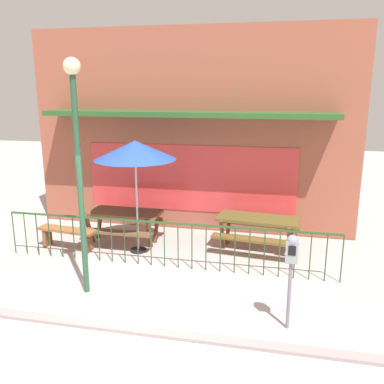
{
  "coord_description": "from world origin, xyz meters",
  "views": [
    {
      "loc": [
        2.21,
        -5.65,
        3.59
      ],
      "look_at": [
        0.49,
        2.4,
        1.52
      ],
      "focal_mm": 38.76,
      "sensor_mm": 36.0,
      "label": 1
    }
  ],
  "objects_px": {
    "patio_bench": "(67,234)",
    "street_lamp": "(77,147)",
    "patio_umbrella": "(135,151)",
    "parking_meter_near": "(291,257)",
    "picnic_table_right": "(257,224)",
    "picnic_table_left": "(123,218)"
  },
  "relations": [
    {
      "from": "patio_umbrella",
      "to": "parking_meter_near",
      "type": "relative_size",
      "value": 1.66
    },
    {
      "from": "patio_bench",
      "to": "street_lamp",
      "type": "height_order",
      "value": "street_lamp"
    },
    {
      "from": "picnic_table_right",
      "to": "patio_umbrella",
      "type": "distance_m",
      "value": 3.17
    },
    {
      "from": "picnic_table_left",
      "to": "street_lamp",
      "type": "height_order",
      "value": "street_lamp"
    },
    {
      "from": "patio_bench",
      "to": "parking_meter_near",
      "type": "relative_size",
      "value": 0.94
    },
    {
      "from": "patio_bench",
      "to": "street_lamp",
      "type": "xyz_separation_m",
      "value": [
        1.36,
        -1.83,
        2.29
      ]
    },
    {
      "from": "street_lamp",
      "to": "parking_meter_near",
      "type": "bearing_deg",
      "value": -7.14
    },
    {
      "from": "picnic_table_right",
      "to": "patio_bench",
      "type": "height_order",
      "value": "picnic_table_right"
    },
    {
      "from": "picnic_table_left",
      "to": "patio_bench",
      "type": "distance_m",
      "value": 1.31
    },
    {
      "from": "picnic_table_left",
      "to": "parking_meter_near",
      "type": "relative_size",
      "value": 1.21
    },
    {
      "from": "patio_bench",
      "to": "street_lamp",
      "type": "distance_m",
      "value": 3.23
    },
    {
      "from": "picnic_table_right",
      "to": "patio_bench",
      "type": "distance_m",
      "value": 4.34
    },
    {
      "from": "picnic_table_left",
      "to": "picnic_table_right",
      "type": "distance_m",
      "value": 3.15
    },
    {
      "from": "parking_meter_near",
      "to": "patio_umbrella",
      "type": "bearing_deg",
      "value": 143.09
    },
    {
      "from": "parking_meter_near",
      "to": "street_lamp",
      "type": "bearing_deg",
      "value": 172.86
    },
    {
      "from": "patio_umbrella",
      "to": "patio_bench",
      "type": "relative_size",
      "value": 1.75
    },
    {
      "from": "patio_umbrella",
      "to": "patio_bench",
      "type": "distance_m",
      "value": 2.55
    },
    {
      "from": "picnic_table_left",
      "to": "patio_bench",
      "type": "height_order",
      "value": "picnic_table_left"
    },
    {
      "from": "parking_meter_near",
      "to": "picnic_table_right",
      "type": "bearing_deg",
      "value": 101.97
    },
    {
      "from": "patio_umbrella",
      "to": "street_lamp",
      "type": "height_order",
      "value": "street_lamp"
    },
    {
      "from": "patio_umbrella",
      "to": "parking_meter_near",
      "type": "bearing_deg",
      "value": -36.91
    },
    {
      "from": "picnic_table_left",
      "to": "patio_umbrella",
      "type": "xyz_separation_m",
      "value": [
        0.53,
        -0.47,
        1.68
      ]
    }
  ]
}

